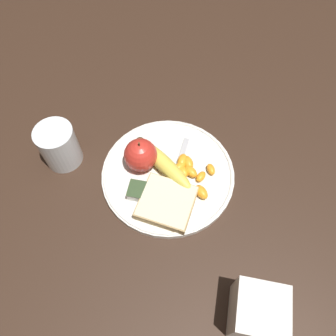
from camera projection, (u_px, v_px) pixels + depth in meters
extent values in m
plane|color=#332116|center=(168.00, 176.00, 0.70)|extent=(3.00, 3.00, 0.00)
cylinder|color=silver|center=(168.00, 174.00, 0.70)|extent=(0.28, 0.28, 0.01)
torus|color=silver|center=(168.00, 173.00, 0.69)|extent=(0.28, 0.28, 0.01)
cylinder|color=silver|center=(60.00, 144.00, 0.69)|extent=(0.08, 0.08, 0.10)
cylinder|color=#F4A81E|center=(61.00, 146.00, 0.69)|extent=(0.07, 0.07, 0.08)
sphere|color=red|center=(141.00, 155.00, 0.67)|extent=(0.07, 0.07, 0.07)
cylinder|color=brown|center=(139.00, 144.00, 0.64)|extent=(0.00, 0.00, 0.01)
ellipsoid|color=#E0CC4C|center=(164.00, 164.00, 0.68)|extent=(0.15, 0.13, 0.03)
sphere|color=#473319|center=(140.00, 141.00, 0.71)|extent=(0.02, 0.02, 0.02)
cube|color=tan|center=(167.00, 203.00, 0.64)|extent=(0.12, 0.11, 0.02)
cube|color=beige|center=(167.00, 203.00, 0.64)|extent=(0.11, 0.11, 0.02)
cube|color=#B2B2B7|center=(180.00, 160.00, 0.71)|extent=(0.02, 0.11, 0.00)
cube|color=#B2B2B7|center=(170.00, 192.00, 0.67)|extent=(0.03, 0.05, 0.00)
cube|color=silver|center=(140.00, 192.00, 0.66)|extent=(0.05, 0.04, 0.02)
cube|color=#334728|center=(140.00, 189.00, 0.65)|extent=(0.05, 0.04, 0.00)
ellipsoid|color=orange|center=(201.00, 179.00, 0.68)|extent=(0.03, 0.03, 0.02)
ellipsoid|color=orange|center=(201.00, 192.00, 0.66)|extent=(0.04, 0.04, 0.02)
ellipsoid|color=orange|center=(211.00, 169.00, 0.69)|extent=(0.03, 0.03, 0.02)
ellipsoid|color=orange|center=(188.00, 162.00, 0.69)|extent=(0.03, 0.04, 0.02)
ellipsoid|color=orange|center=(183.00, 171.00, 0.68)|extent=(0.03, 0.03, 0.02)
ellipsoid|color=orange|center=(191.00, 172.00, 0.68)|extent=(0.04, 0.04, 0.02)
ellipsoid|color=orange|center=(185.00, 188.00, 0.66)|extent=(0.04, 0.03, 0.02)
ellipsoid|color=orange|center=(182.00, 161.00, 0.70)|extent=(0.02, 0.03, 0.02)
ellipsoid|color=orange|center=(179.00, 167.00, 0.69)|extent=(0.03, 0.04, 0.02)
cube|color=silver|center=(258.00, 312.00, 0.52)|extent=(0.08, 0.08, 0.09)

